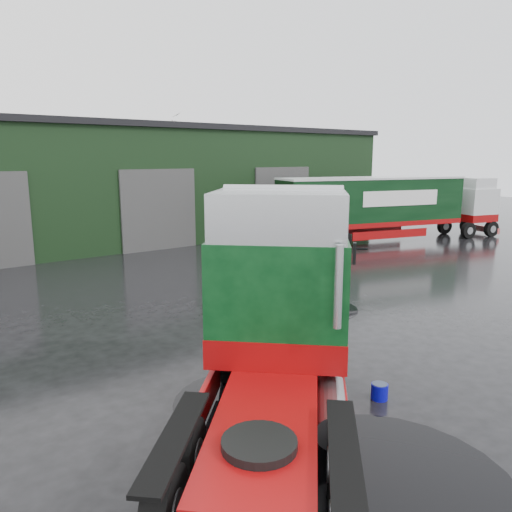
{
  "coord_description": "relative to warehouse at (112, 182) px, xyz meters",
  "views": [
    {
      "loc": [
        -9.09,
        -8.69,
        4.57
      ],
      "look_at": [
        -0.37,
        2.84,
        1.7
      ],
      "focal_mm": 35.0,
      "sensor_mm": 36.0,
      "label": 1
    }
  ],
  "objects": [
    {
      "name": "ground",
      "position": [
        -2.0,
        -20.0,
        -3.16
      ],
      "size": [
        100.0,
        100.0,
        0.0
      ],
      "primitive_type": "plane",
      "color": "black"
    },
    {
      "name": "warehouse",
      "position": [
        0.0,
        0.0,
        0.0
      ],
      "size": [
        32.4,
        12.4,
        6.3
      ],
      "color": "black",
      "rests_on": "ground"
    },
    {
      "name": "hero_tractor",
      "position": [
        -6.5,
        -23.0,
        -1.14
      ],
      "size": [
        6.48,
        6.58,
        4.03
      ],
      "primitive_type": null,
      "rotation": [
        0.0,
        0.0,
        -0.77
      ],
      "color": "#0A3C17",
      "rests_on": "ground"
    },
    {
      "name": "lorry_right",
      "position": [
        10.11,
        -11.0,
        -1.37
      ],
      "size": [
        13.7,
        5.83,
        3.56
      ],
      "primitive_type": null,
      "rotation": [
        0.0,
        0.0,
        -1.84
      ],
      "color": "silver",
      "rests_on": "ground"
    },
    {
      "name": "wash_bucket",
      "position": [
        -3.84,
        -23.04,
        -3.01
      ],
      "size": [
        0.4,
        0.4,
        0.3
      ],
      "primitive_type": "cylinder",
      "rotation": [
        0.0,
        0.0,
        -0.26
      ],
      "color": "#0807A4",
      "rests_on": "ground"
    },
    {
      "name": "tree_back_b",
      "position": [
        8.0,
        10.0,
        0.59
      ],
      "size": [
        4.4,
        4.4,
        7.5
      ],
      "primitive_type": null,
      "color": "black",
      "rests_on": "ground"
    },
    {
      "name": "puddle_0",
      "position": [
        -5.91,
        -21.61,
        -3.15
      ],
      "size": [
        2.85,
        2.85,
        0.01
      ],
      "primitive_type": "cylinder",
      "color": "black",
      "rests_on": "ground"
    },
    {
      "name": "puddle_1",
      "position": [
        -0.79,
        -18.07,
        -3.15
      ],
      "size": [
        2.62,
        2.62,
        0.01
      ],
      "primitive_type": "cylinder",
      "color": "black",
      "rests_on": "ground"
    },
    {
      "name": "puddle_4",
      "position": [
        -5.85,
        -24.7,
        -3.15
      ],
      "size": [
        3.88,
        3.88,
        0.01
      ],
      "primitive_type": "cylinder",
      "color": "black",
      "rests_on": "ground"
    }
  ]
}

